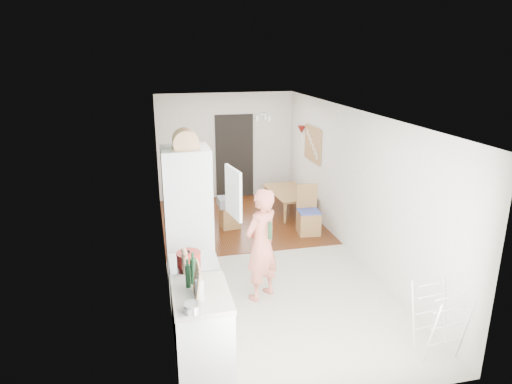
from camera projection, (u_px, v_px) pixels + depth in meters
name	position (u px, v px, depth m)	size (l,w,h in m)	color
room_shell	(261.00, 188.00, 7.50)	(3.20, 7.00, 2.50)	silver
floor	(261.00, 257.00, 7.87)	(3.20, 7.00, 0.01)	beige
wood_floor_overlay	(240.00, 220.00, 9.59)	(3.20, 3.30, 0.01)	#512E13
sage_wall_panel	(166.00, 197.00, 5.11)	(0.02, 3.00, 1.30)	slate
tile_splashback	(173.00, 275.00, 4.81)	(0.02, 1.90, 0.50)	black
doorway_recess	(234.00, 157.00, 10.85)	(0.90, 0.04, 2.00)	black
base_cabinet	(202.00, 330.00, 5.09)	(0.60, 0.90, 0.86)	white
worktop	(201.00, 294.00, 4.95)	(0.62, 0.92, 0.06)	beige
range_cooker	(195.00, 296.00, 5.78)	(0.60, 0.60, 0.88)	white
cooker_top	(194.00, 263.00, 5.65)	(0.60, 0.60, 0.04)	silver
fridge_housing	(188.00, 221.00, 6.55)	(0.66, 0.66, 2.15)	white
fridge_door	(233.00, 193.00, 6.26)	(0.56, 0.04, 0.70)	white
fridge_interior	(209.00, 188.00, 6.47)	(0.02, 0.52, 0.66)	white
pinboard	(313.00, 144.00, 9.52)	(0.03, 0.90, 0.70)	tan
pinboard_frame	(312.00, 144.00, 9.52)	(0.01, 0.94, 0.74)	olive
wall_sconce	(301.00, 129.00, 10.05)	(0.18, 0.18, 0.16)	maroon
person	(261.00, 235.00, 6.34)	(0.70, 0.46, 1.93)	#D56E5A
dining_table	(290.00, 203.00, 10.01)	(1.20, 0.67, 0.42)	olive
dining_chair	(309.00, 211.00, 8.74)	(0.40, 0.40, 0.96)	olive
stool	(230.00, 217.00, 9.13)	(0.36, 0.36, 0.47)	olive
grey_drape	(228.00, 202.00, 9.01)	(0.39, 0.39, 0.18)	gray
drying_rack	(439.00, 321.00, 5.26)	(0.44, 0.40, 0.85)	white
bread_bin	(185.00, 142.00, 6.11)	(0.36, 0.34, 0.19)	tan
red_casserole	(189.00, 259.00, 5.51)	(0.30, 0.30, 0.18)	red
steel_pan	(193.00, 308.00, 4.55)	(0.18, 0.18, 0.09)	silver
held_bottle	(270.00, 231.00, 6.19)	(0.05, 0.05, 0.24)	#1B4123
bottle_a	(193.00, 271.00, 5.07)	(0.07, 0.07, 0.30)	#1B4123
bottle_b	(188.00, 276.00, 5.00)	(0.06, 0.06, 0.27)	#1B4123
bottle_c	(200.00, 290.00, 4.76)	(0.09, 0.09, 0.22)	beige
pepper_mill_front	(185.00, 262.00, 5.36)	(0.06, 0.06, 0.23)	tan
pepper_mill_back	(185.00, 265.00, 5.29)	(0.06, 0.06, 0.23)	tan
chopping_boards	(197.00, 281.00, 4.80)	(0.04, 0.26, 0.36)	tan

